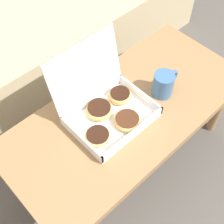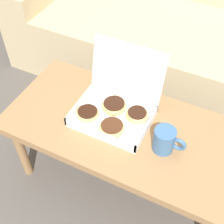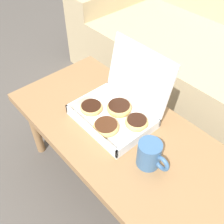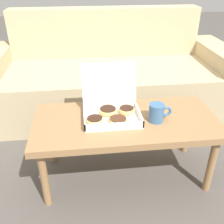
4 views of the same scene
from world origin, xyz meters
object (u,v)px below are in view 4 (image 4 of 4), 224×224
pastry_box (112,110)px  coffee_mug (157,113)px  couch (109,78)px  coffee_table (126,126)px

pastry_box → coffee_mug: 0.26m
couch → pastry_box: 0.95m
pastry_box → coffee_mug: pastry_box is taller
coffee_table → pastry_box: pastry_box is taller
coffee_table → couch: bearing=90.0°
coffee_table → coffee_mug: size_ratio=8.11×
couch → pastry_box: couch is taller
coffee_table → coffee_mug: bearing=-11.6°
coffee_table → pastry_box: size_ratio=3.30×
coffee_mug → pastry_box: bearing=163.1°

